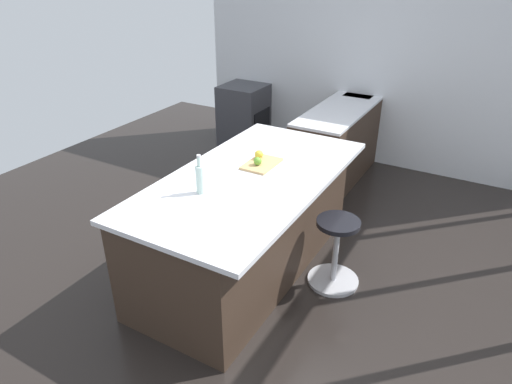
% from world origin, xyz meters
% --- Properties ---
extents(ground_plane, '(7.82, 7.82, 0.00)m').
position_xyz_m(ground_plane, '(0.00, 0.00, 0.00)').
color(ground_plane, black).
extents(interior_partition_left, '(0.15, 4.81, 2.88)m').
position_xyz_m(interior_partition_left, '(-3.01, -0.00, 1.44)').
color(interior_partition_left, silver).
rests_on(interior_partition_left, ground_plane).
extents(sink_cabinet, '(2.52, 0.60, 1.18)m').
position_xyz_m(sink_cabinet, '(-2.66, -0.13, 0.46)').
color(sink_cabinet, '#38281E').
rests_on(sink_cabinet, ground_plane).
extents(oven_range, '(0.60, 0.61, 0.87)m').
position_xyz_m(oven_range, '(-2.66, -1.74, 0.44)').
color(oven_range, '#38383D').
rests_on(oven_range, ground_plane).
extents(kitchen_island, '(2.31, 1.19, 0.92)m').
position_xyz_m(kitchen_island, '(-0.08, -0.16, 0.46)').
color(kitchen_island, '#38281E').
rests_on(kitchen_island, ground_plane).
extents(stool_by_window, '(0.44, 0.44, 0.62)m').
position_xyz_m(stool_by_window, '(-0.24, 0.62, 0.29)').
color(stool_by_window, '#B7B7BC').
rests_on(stool_by_window, ground_plane).
extents(cutting_board, '(0.36, 0.24, 0.02)m').
position_xyz_m(cutting_board, '(-0.31, -0.14, 0.93)').
color(cutting_board, tan).
rests_on(cutting_board, kitchen_island).
extents(apple_yellow, '(0.08, 0.08, 0.08)m').
position_xyz_m(apple_yellow, '(-0.38, -0.21, 0.98)').
color(apple_yellow, gold).
rests_on(apple_yellow, cutting_board).
extents(apple_green, '(0.07, 0.07, 0.07)m').
position_xyz_m(apple_green, '(-0.26, -0.15, 0.97)').
color(apple_green, '#609E2D').
rests_on(apple_green, cutting_board).
extents(water_bottle, '(0.06, 0.06, 0.31)m').
position_xyz_m(water_bottle, '(0.37, -0.29, 1.04)').
color(water_bottle, silver).
rests_on(water_bottle, kitchen_island).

